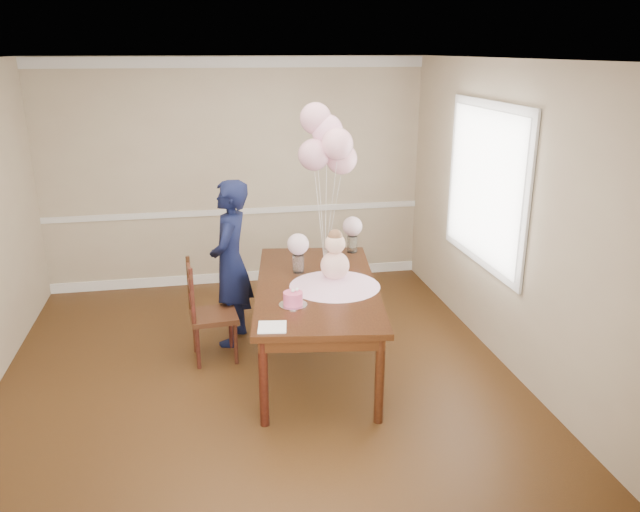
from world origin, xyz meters
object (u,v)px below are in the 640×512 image
(dining_table_top, at_px, (317,287))
(birthday_cake, at_px, (293,298))
(woman, at_px, (231,263))
(dining_chair_seat, at_px, (214,316))

(dining_table_top, relative_size, birthday_cake, 13.33)
(woman, bearing_deg, dining_chair_seat, -11.78)
(dining_table_top, height_order, dining_chair_seat, dining_table_top)
(dining_table_top, xyz_separation_m, birthday_cake, (-0.28, -0.44, 0.09))
(dining_table_top, distance_m, dining_chair_seat, 1.02)
(dining_table_top, bearing_deg, birthday_cake, -113.96)
(birthday_cake, bearing_deg, dining_table_top, 57.78)
(dining_table_top, height_order, woman, woman)
(dining_chair_seat, bearing_deg, birthday_cake, -53.84)
(dining_chair_seat, height_order, woman, woman)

